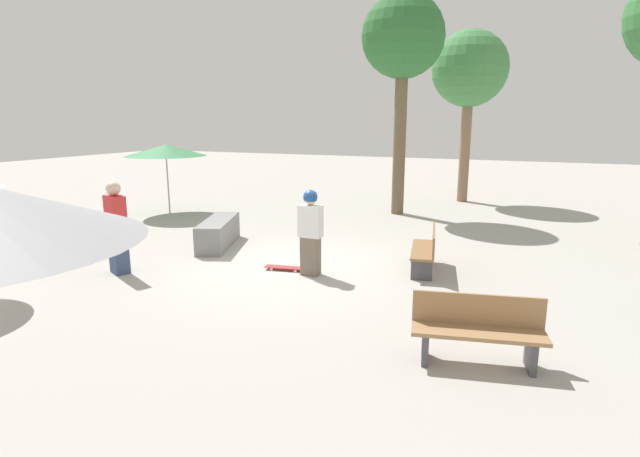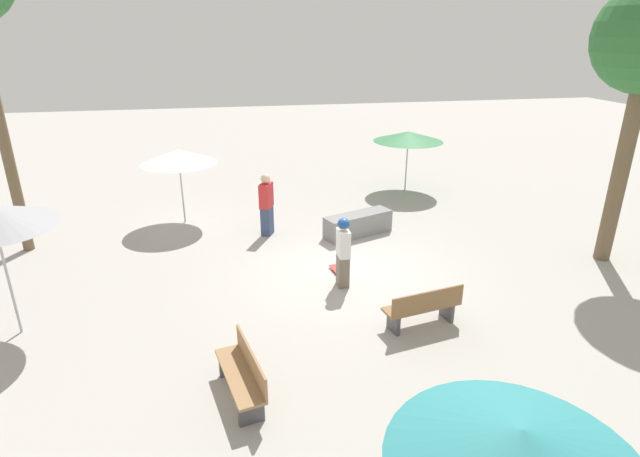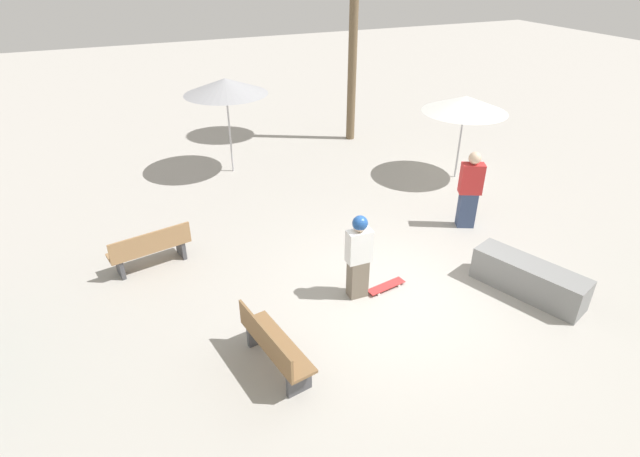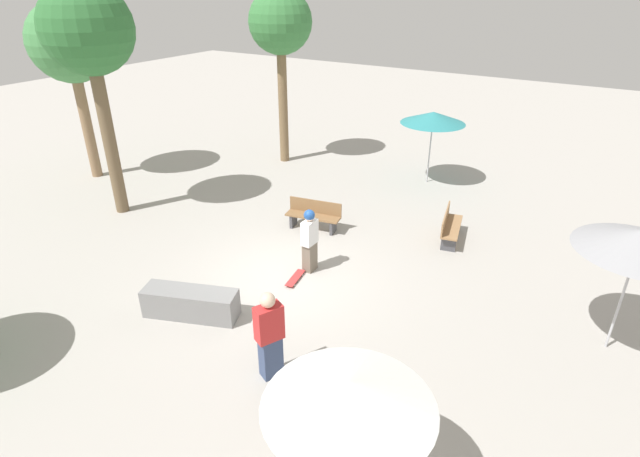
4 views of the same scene
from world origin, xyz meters
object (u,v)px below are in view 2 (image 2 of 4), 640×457
(shade_umbrella_green, at_px, (408,136))
(shade_umbrella_white, at_px, (178,157))
(skater_main, at_px, (343,250))
(concrete_ledge, at_px, (358,224))
(skateboard, at_px, (339,272))
(bystander_watching, at_px, (267,205))
(bench_far, at_px, (423,307))
(bench_near, at_px, (243,374))
(shade_umbrella_teal, at_px, (519,449))

(shade_umbrella_green, height_order, shade_umbrella_white, shade_umbrella_white)
(skater_main, bearing_deg, shade_umbrella_green, -30.27)
(concrete_ledge, bearing_deg, shade_umbrella_green, -36.58)
(skater_main, relative_size, skateboard, 2.03)
(skater_main, xyz_separation_m, shade_umbrella_white, (4.99, 3.81, 1.17))
(shade_umbrella_white, relative_size, bystander_watching, 1.26)
(skater_main, relative_size, shade_umbrella_green, 0.67)
(concrete_ledge, distance_m, bystander_watching, 2.69)
(skater_main, height_order, shade_umbrella_green, shade_umbrella_green)
(bench_far, xyz_separation_m, shade_umbrella_white, (6.99, 4.96, 1.64))
(skateboard, relative_size, bench_far, 0.50)
(bench_near, bearing_deg, skateboard, -44.33)
(concrete_ledge, xyz_separation_m, shade_umbrella_white, (2.04, 4.98, 1.75))
(concrete_ledge, height_order, bystander_watching, bystander_watching)
(shade_umbrella_green, bearing_deg, bystander_watching, 121.51)
(skater_main, distance_m, shade_umbrella_teal, 7.43)
(concrete_ledge, relative_size, shade_umbrella_white, 0.94)
(bench_near, xyz_separation_m, shade_umbrella_white, (8.38, 1.35, 1.64))
(bench_far, bearing_deg, bystander_watching, 104.12)
(bench_far, xyz_separation_m, shade_umbrella_green, (8.83, -2.91, 1.59))
(shade_umbrella_teal, relative_size, bystander_watching, 1.40)
(shade_umbrella_teal, distance_m, bystander_watching, 10.92)
(shade_umbrella_green, bearing_deg, skateboard, 147.27)
(skater_main, distance_m, skateboard, 1.03)
(bench_near, distance_m, shade_umbrella_teal, 4.83)
(bench_far, height_order, shade_umbrella_white, shade_umbrella_white)
(bench_near, bearing_deg, bench_far, -81.10)
(skater_main, bearing_deg, bench_near, 144.42)
(shade_umbrella_green, distance_m, bystander_watching, 6.49)
(concrete_ledge, relative_size, bench_near, 1.29)
(skater_main, xyz_separation_m, bench_near, (-3.38, 2.46, -0.47))
(shade_umbrella_white, xyz_separation_m, bystander_watching, (-1.50, -2.41, -1.16))
(skateboard, relative_size, shade_umbrella_green, 0.33)
(bystander_watching, bearing_deg, bench_far, -129.83)
(concrete_ledge, distance_m, shade_umbrella_teal, 10.54)
(skateboard, distance_m, bystander_watching, 3.35)
(shade_umbrella_teal, bearing_deg, concrete_ledge, -8.39)
(bystander_watching, bearing_deg, shade_umbrella_white, 83.42)
(shade_umbrella_teal, bearing_deg, bench_near, 28.61)
(skater_main, bearing_deg, skateboard, -4.07)
(bench_near, bearing_deg, concrete_ledge, -41.97)
(skateboard, height_order, concrete_ledge, concrete_ledge)
(skateboard, xyz_separation_m, shade_umbrella_white, (4.40, 3.85, 2.01))
(concrete_ledge, height_order, shade_umbrella_teal, shade_umbrella_teal)
(bench_near, xyz_separation_m, bench_far, (1.39, -3.61, 0.00))
(skateboard, bearing_deg, bench_near, 137.51)
(skater_main, relative_size, concrete_ledge, 0.78)
(skateboard, relative_size, concrete_ledge, 0.39)
(bench_near, bearing_deg, shade_umbrella_white, -2.98)
(shade_umbrella_white, bearing_deg, shade_umbrella_teal, -164.19)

